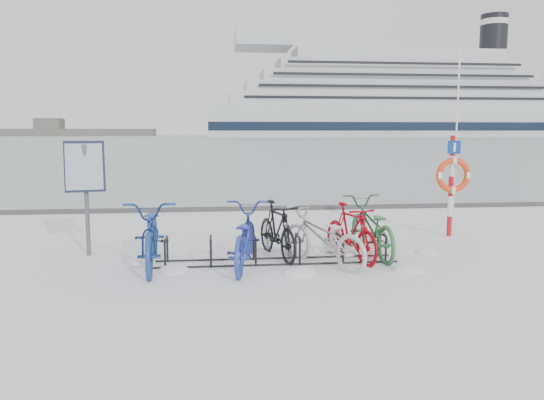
{
  "coord_description": "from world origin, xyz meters",
  "views": [
    {
      "loc": [
        -1.01,
        -8.54,
        2.16
      ],
      "look_at": [
        -0.01,
        0.6,
        0.97
      ],
      "focal_mm": 35.0,
      "sensor_mm": 36.0,
      "label": 1
    }
  ],
  "objects_px": {
    "info_board": "(85,174)",
    "lifebuoy_station": "(453,175)",
    "cruise_ferry": "(392,104)",
    "bike_rack": "(276,252)"
  },
  "relations": [
    {
      "from": "bike_rack",
      "to": "lifebuoy_station",
      "type": "bearing_deg",
      "value": 24.93
    },
    {
      "from": "lifebuoy_station",
      "to": "cruise_ferry",
      "type": "height_order",
      "value": "cruise_ferry"
    },
    {
      "from": "lifebuoy_station",
      "to": "cruise_ferry",
      "type": "relative_size",
      "value": 0.03
    },
    {
      "from": "lifebuoy_station",
      "to": "bike_rack",
      "type": "bearing_deg",
      "value": -155.07
    },
    {
      "from": "info_board",
      "to": "lifebuoy_station",
      "type": "bearing_deg",
      "value": -4.45
    },
    {
      "from": "info_board",
      "to": "lifebuoy_station",
      "type": "xyz_separation_m",
      "value": [
        7.06,
        0.95,
        -0.17
      ]
    },
    {
      "from": "bike_rack",
      "to": "lifebuoy_station",
      "type": "relative_size",
      "value": 1.06
    },
    {
      "from": "bike_rack",
      "to": "info_board",
      "type": "xyz_separation_m",
      "value": [
        -3.22,
        0.84,
        1.26
      ]
    },
    {
      "from": "info_board",
      "to": "cruise_ferry",
      "type": "xyz_separation_m",
      "value": [
        69.5,
        187.5,
        11.1
      ]
    },
    {
      "from": "cruise_ferry",
      "to": "bike_rack",
      "type": "bearing_deg",
      "value": -109.39
    }
  ]
}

